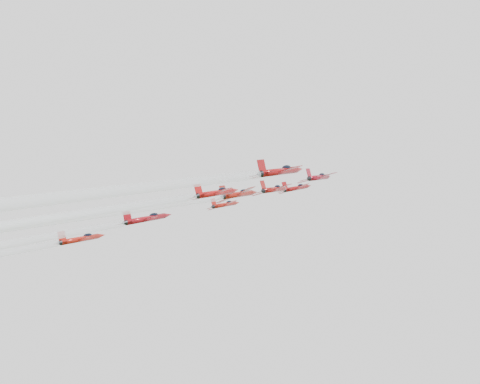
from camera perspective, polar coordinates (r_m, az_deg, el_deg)
The scene contains 7 objects.
jet_lead at distance 153.16m, azimuth 5.39°, elevation 0.40°, with size 9.21×12.23×6.29m.
jet_row2_left at distance 143.88m, azimuth -1.41°, elevation -1.18°, with size 8.40×11.17×5.74m.
jet_row2_center at distance 137.16m, azimuth 3.29°, elevation 0.27°, with size 10.06×13.36×6.87m.
jet_row2_right at distance 137.71m, azimuth 7.51°, elevation 1.40°, with size 9.87×13.11×6.74m.
jet_center at distance 89.56m, azimuth -17.74°, elevation -2.78°, with size 9.88×98.00×45.12m.
jet_rear_right at distance 78.23m, azimuth -21.60°, elevation -2.70°, with size 8.94×88.75×40.86m.
jet_rear_farright at distance 64.06m, azimuth -18.64°, elevation -0.41°, with size 9.93×98.49×45.34m.
Camera 1 is at (74.49, -91.72, 111.39)m, focal length 45.00 mm.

